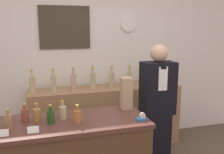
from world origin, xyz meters
The scene contains 21 objects.
back_wall centered at (0.00, 2.00, 1.36)m, with size 5.20×0.09×2.70m.
back_shelf centered at (0.21, 1.71, 0.46)m, with size 2.22×0.45×0.92m.
shopkeeper centered at (0.65, 0.96, 0.79)m, with size 0.40×0.25×1.59m.
potted_plant centered at (1.06, 1.74, 1.09)m, with size 0.24×0.24×0.32m.
paper_bag centered at (0.13, 0.63, 1.12)m, with size 0.12×0.12×0.33m.
tape_dispenser centered at (0.15, 0.28, 0.97)m, with size 0.09×0.06×0.07m.
price_card_left centered at (-1.02, 0.26, 0.98)m, with size 0.09×0.02×0.06m.
price_card_right centered at (-0.79, 0.26, 0.98)m, with size 0.09×0.02×0.06m.
counter_bottle_0 centered at (-0.99, 0.42, 1.02)m, with size 0.07×0.07×0.17m.
counter_bottle_1 centered at (-0.86, 0.53, 1.02)m, with size 0.07×0.07×0.17m.
counter_bottle_2 centered at (-0.76, 0.51, 1.02)m, with size 0.07×0.07×0.17m.
counter_bottle_3 centered at (-0.64, 0.43, 1.02)m, with size 0.07×0.07×0.17m.
counter_bottle_4 centered at (-0.53, 0.52, 1.02)m, with size 0.07×0.07×0.17m.
counter_bottle_5 centered at (-0.42, 0.37, 1.02)m, with size 0.07×0.07×0.17m.
shelf_bottle_0 centered at (-0.82, 1.72, 1.04)m, with size 0.08×0.08×0.32m.
shelf_bottle_1 centered at (-0.55, 1.71, 1.04)m, with size 0.08×0.08×0.32m.
shelf_bottle_2 centered at (-0.27, 1.72, 1.04)m, with size 0.08×0.08×0.32m.
shelf_bottle_3 centered at (0.01, 1.73, 1.04)m, with size 0.08×0.08×0.32m.
shelf_bottle_4 centered at (0.28, 1.71, 1.04)m, with size 0.08×0.08×0.32m.
shelf_bottle_5 centered at (0.56, 1.70, 1.04)m, with size 0.08×0.08×0.32m.
shelf_bottle_6 centered at (0.84, 1.70, 1.04)m, with size 0.08×0.08×0.32m.
Camera 1 is at (-0.71, -1.71, 1.79)m, focal length 40.00 mm.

